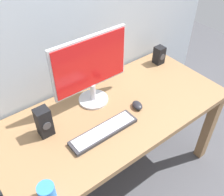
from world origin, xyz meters
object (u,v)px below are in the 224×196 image
mouse (137,105)px  keyboard_primary (104,131)px  monitor (91,68)px  speaker_left (44,122)px  speaker_right (159,55)px  coffee_mug (47,193)px  desk (114,122)px

mouse → keyboard_primary: bearing=-155.1°
monitor → speaker_left: bearing=-167.9°
speaker_right → coffee_mug: size_ratio=1.51×
desk → coffee_mug: bearing=-155.3°
speaker_right → coffee_mug: 1.38m
speaker_right → speaker_left: (-1.10, -0.14, 0.02)m
monitor → coffee_mug: bearing=-141.2°
mouse → speaker_right: size_ratio=0.62×
monitor → keyboard_primary: (-0.12, -0.30, -0.26)m
coffee_mug → keyboard_primary: bearing=20.4°
speaker_left → coffee_mug: (-0.18, -0.38, -0.05)m
keyboard_primary → coffee_mug: coffee_mug is taller
monitor → speaker_right: size_ratio=3.68×
monitor → speaker_left: size_ratio=2.77×
monitor → speaker_right: monitor is taller
speaker_right → coffee_mug: speaker_right is taller
desk → keyboard_primary: bearing=-144.9°
monitor → coffee_mug: (-0.58, -0.47, -0.22)m
speaker_right → speaker_left: speaker_left is taller
speaker_left → speaker_right: bearing=7.2°
desk → speaker_right: size_ratio=10.88×
desk → speaker_right: (0.65, 0.23, 0.18)m
coffee_mug → speaker_left: bearing=64.4°
speaker_left → monitor: bearing=12.1°
desk → keyboard_primary: 0.24m
monitor → mouse: 0.40m
mouse → speaker_left: bearing=-179.0°
desk → mouse: 0.21m
keyboard_primary → monitor: bearing=67.8°
speaker_right → keyboard_primary: bearing=-157.0°
desk → keyboard_primary: size_ratio=3.57×
monitor → speaker_left: monitor is taller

